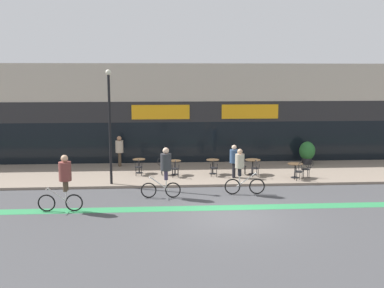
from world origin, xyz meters
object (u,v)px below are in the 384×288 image
(bistro_table_3, at_px, (253,164))
(bistro_table_4, at_px, (295,168))
(cafe_chair_1_near, at_px, (175,167))
(cafe_chair_3_near, at_px, (255,167))
(pedestrian_near_end, at_px, (234,158))
(cafe_chair_0_near, at_px, (139,166))
(cafe_chair_1_side, at_px, (163,165))
(cyclist_2, at_px, (165,168))
(bistro_table_1, at_px, (175,165))
(cafe_chair_3_side, at_px, (241,165))
(pedestrian_far_end, at_px, (119,148))
(bistro_table_2, at_px, (213,164))
(cafe_chair_2_near, at_px, (214,167))
(planter_pot, at_px, (307,152))
(cafe_chair_4_side, at_px, (307,168))
(cyclist_0, at_px, (64,178))
(cyclist_1, at_px, (241,169))
(lamp_post, at_px, (110,119))
(cafe_chair_4_near, at_px, (299,170))
(bistro_table_0, at_px, (139,163))

(bistro_table_3, distance_m, bistro_table_4, 2.18)
(cafe_chair_1_near, xyz_separation_m, cafe_chair_3_near, (4.06, -0.18, 0.00))
(pedestrian_near_end, bearing_deg, cafe_chair_0_near, 173.35)
(cafe_chair_1_side, xyz_separation_m, cyclist_2, (0.08, -3.93, 0.68))
(bistro_table_1, relative_size, bistro_table_4, 0.99)
(bistro_table_4, relative_size, cafe_chair_1_near, 0.84)
(cafe_chair_1_side, bearing_deg, cafe_chair_3_side, -10.47)
(bistro_table_4, relative_size, pedestrian_far_end, 0.44)
(bistro_table_2, xyz_separation_m, cafe_chair_2_near, (-0.01, -0.63, -0.02))
(planter_pot, xyz_separation_m, pedestrian_near_end, (-4.81, -3.17, 0.29))
(cafe_chair_0_near, relative_size, cafe_chair_4_side, 1.00)
(bistro_table_2, bearing_deg, planter_pot, 21.32)
(cafe_chair_1_near, relative_size, cafe_chair_1_side, 1.00)
(bistro_table_3, distance_m, cyclist_0, 10.13)
(cafe_chair_2_near, bearing_deg, cafe_chair_1_side, 84.76)
(cyclist_0, height_order, cyclist_1, cyclist_0)
(cafe_chair_3_near, height_order, cafe_chair_3_side, same)
(cafe_chair_0_near, distance_m, cafe_chair_1_side, 1.26)
(pedestrian_near_end, bearing_deg, bistro_table_3, 33.57)
(bistro_table_1, relative_size, cafe_chair_2_near, 0.83)
(cafe_chair_0_near, height_order, cyclist_2, cyclist_2)
(lamp_post, bearing_deg, cafe_chair_3_near, 7.62)
(cyclist_1, bearing_deg, pedestrian_near_end, 89.00)
(pedestrian_near_end, bearing_deg, cafe_chair_4_side, -1.73)
(cyclist_1, distance_m, cyclist_2, 3.41)
(pedestrian_near_end, distance_m, pedestrian_far_end, 6.86)
(cafe_chair_3_near, distance_m, pedestrian_far_end, 7.85)
(pedestrian_far_end, bearing_deg, cyclist_2, -83.21)
(bistro_table_2, distance_m, bistro_table_4, 4.22)
(cafe_chair_3_side, bearing_deg, cafe_chair_4_side, -15.55)
(bistro_table_1, xyz_separation_m, cafe_chair_0_near, (-1.88, -0.10, -0.01))
(cafe_chair_3_near, bearing_deg, bistro_table_3, -2.94)
(pedestrian_near_end, bearing_deg, cafe_chair_1_near, 177.81)
(bistro_table_4, relative_size, cafe_chair_4_side, 0.84)
(cafe_chair_1_side, relative_size, lamp_post, 0.17)
(planter_pot, height_order, cyclist_2, cyclist_2)
(cyclist_1, bearing_deg, cafe_chair_1_side, 135.29)
(bistro_table_2, bearing_deg, cafe_chair_1_near, -160.79)
(bistro_table_2, height_order, cyclist_2, cyclist_2)
(cyclist_0, bearing_deg, cafe_chair_0_near, -113.42)
(bistro_table_2, xyz_separation_m, cafe_chair_4_side, (4.68, -1.17, -0.02))
(planter_pot, height_order, lamp_post, lamp_post)
(bistro_table_3, height_order, cafe_chair_4_near, cafe_chair_4_near)
(cyclist_0, bearing_deg, bistro_table_0, -111.13)
(pedestrian_far_end, bearing_deg, cafe_chair_1_side, -59.62)
(bistro_table_2, bearing_deg, cafe_chair_2_near, -90.81)
(cyclist_2, distance_m, pedestrian_far_end, 6.85)
(cyclist_2, bearing_deg, cafe_chair_3_near, -144.28)
(cafe_chair_3_near, relative_size, cafe_chair_3_side, 1.00)
(bistro_table_4, relative_size, planter_pot, 0.58)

